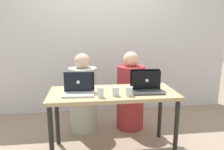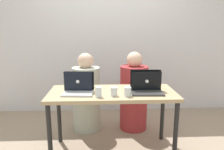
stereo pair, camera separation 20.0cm
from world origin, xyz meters
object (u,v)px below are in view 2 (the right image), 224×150
(laptop_back_right, at_px, (145,86))
(water_glass_right, at_px, (128,92))
(laptop_front_left, at_px, (79,89))
(water_glass_left, at_px, (99,93))
(person_on_right, at_px, (134,95))
(person_on_left, at_px, (86,96))
(laptop_back_left, at_px, (79,86))
(laptop_front_right, at_px, (146,88))
(water_glass_center, at_px, (114,92))

(laptop_back_right, height_order, water_glass_right, laptop_back_right)
(laptop_front_left, distance_m, laptop_back_right, 0.77)
(laptop_front_left, height_order, laptop_back_right, laptop_front_left)
(water_glass_left, xyz_separation_m, water_glass_right, (0.31, 0.01, -0.00))
(person_on_right, bearing_deg, laptop_back_right, 78.92)
(water_glass_right, bearing_deg, laptop_back_right, 45.99)
(person_on_right, relative_size, water_glass_right, 11.38)
(person_on_left, height_order, water_glass_right, person_on_left)
(laptop_front_left, bearing_deg, laptop_back_right, 11.31)
(laptop_back_left, bearing_deg, laptop_front_right, 176.11)
(water_glass_center, relative_size, water_glass_right, 0.94)
(person_on_right, bearing_deg, person_on_left, -15.77)
(laptop_front_left, bearing_deg, water_glass_left, -30.61)
(laptop_front_right, distance_m, water_glass_center, 0.39)
(water_glass_left, bearing_deg, person_on_right, 58.63)
(person_on_left, bearing_deg, person_on_right, -172.56)
(laptop_front_left, height_order, water_glass_center, laptop_front_left)
(laptop_front_left, bearing_deg, laptop_front_right, 4.25)
(person_on_right, xyz_separation_m, water_glass_left, (-0.49, -0.81, 0.29))
(laptop_front_left, distance_m, laptop_back_left, 0.11)
(water_glass_left, xyz_separation_m, water_glass_center, (0.16, 0.03, -0.01))
(laptop_back_right, distance_m, laptop_front_right, 0.09)
(laptop_back_right, height_order, laptop_front_right, laptop_front_right)
(laptop_back_right, xyz_separation_m, laptop_back_left, (-0.77, 0.02, 0.00))
(water_glass_center, bearing_deg, laptop_front_right, 18.18)
(person_on_right, xyz_separation_m, water_glass_center, (-0.33, -0.78, 0.29))
(person_on_left, distance_m, laptop_back_left, 0.62)
(laptop_front_right, bearing_deg, laptop_back_right, 90.88)
(laptop_back_left, relative_size, water_glass_right, 3.33)
(water_glass_right, bearing_deg, person_on_right, 76.84)
(laptop_back_right, bearing_deg, person_on_left, -39.06)
(laptop_front_right, height_order, water_glass_right, laptop_front_right)
(laptop_back_left, relative_size, water_glass_center, 3.55)
(water_glass_center, bearing_deg, laptop_back_right, 30.04)
(person_on_left, distance_m, water_glass_left, 0.88)
(laptop_back_left, distance_m, water_glass_right, 0.59)
(person_on_right, bearing_deg, water_glass_center, 51.13)
(laptop_back_right, bearing_deg, person_on_right, -86.93)
(laptop_front_left, bearing_deg, water_glass_center, -13.26)
(person_on_left, bearing_deg, laptop_front_left, 94.20)
(laptop_back_right, relative_size, water_glass_right, 3.44)
(person_on_right, relative_size, laptop_back_left, 3.41)
(laptop_front_left, bearing_deg, person_on_right, 46.45)
(laptop_front_right, distance_m, water_glass_right, 0.27)
(laptop_front_right, bearing_deg, water_glass_center, -159.41)
(laptop_front_left, relative_size, water_glass_center, 3.72)
(laptop_front_left, xyz_separation_m, water_glass_left, (0.23, -0.16, -0.00))
(person_on_left, relative_size, water_glass_left, 10.27)
(person_on_right, height_order, laptop_front_left, person_on_right)
(person_on_left, xyz_separation_m, laptop_back_left, (-0.04, -0.54, 0.30))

